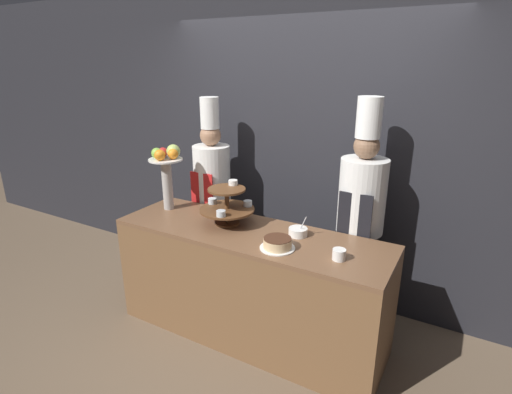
# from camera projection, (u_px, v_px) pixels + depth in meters

# --- Properties ---
(ground_plane) EXTENTS (14.00, 14.00, 0.00)m
(ground_plane) POSITION_uv_depth(u_px,v_px,m) (228.00, 356.00, 3.05)
(ground_plane) COLOR brown
(wall_back) EXTENTS (10.00, 0.06, 2.80)m
(wall_back) POSITION_uv_depth(u_px,v_px,m) (299.00, 147.00, 3.59)
(wall_back) COLOR #232328
(wall_back) RESTS_ON ground_plane
(buffet_counter) EXTENTS (2.15, 0.66, 0.91)m
(buffet_counter) POSITION_uv_depth(u_px,v_px,m) (250.00, 284.00, 3.17)
(buffet_counter) COLOR brown
(buffet_counter) RESTS_ON ground_plane
(tiered_stand) EXTENTS (0.43, 0.43, 0.34)m
(tiered_stand) POSITION_uv_depth(u_px,v_px,m) (227.00, 205.00, 3.13)
(tiered_stand) COLOR brown
(tiered_stand) RESTS_ON buffet_counter
(fruit_pedestal) EXTENTS (0.29, 0.29, 0.56)m
(fruit_pedestal) POSITION_uv_depth(u_px,v_px,m) (167.00, 166.00, 3.38)
(fruit_pedestal) COLOR #B2ADA8
(fruit_pedestal) RESTS_ON buffet_counter
(cake_round) EXTENTS (0.25, 0.25, 0.08)m
(cake_round) POSITION_uv_depth(u_px,v_px,m) (277.00, 243.00, 2.75)
(cake_round) COLOR white
(cake_round) RESTS_ON buffet_counter
(cup_white) EXTENTS (0.09, 0.09, 0.07)m
(cup_white) POSITION_uv_depth(u_px,v_px,m) (339.00, 255.00, 2.59)
(cup_white) COLOR white
(cup_white) RESTS_ON buffet_counter
(serving_bowl_far) EXTENTS (0.14, 0.14, 0.16)m
(serving_bowl_far) POSITION_uv_depth(u_px,v_px,m) (298.00, 232.00, 2.95)
(serving_bowl_far) COLOR white
(serving_bowl_far) RESTS_ON buffet_counter
(chef_left) EXTENTS (0.34, 0.34, 1.84)m
(chef_left) POSITION_uv_depth(u_px,v_px,m) (212.00, 189.00, 3.76)
(chef_left) COLOR #38332D
(chef_left) RESTS_ON ground_plane
(chef_center_left) EXTENTS (0.36, 0.36, 1.90)m
(chef_center_left) POSITION_uv_depth(u_px,v_px,m) (361.00, 212.00, 3.09)
(chef_center_left) COLOR #28282D
(chef_center_left) RESTS_ON ground_plane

